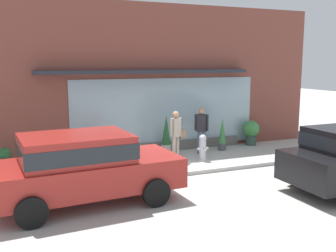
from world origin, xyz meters
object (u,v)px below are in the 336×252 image
Objects in this scene: pedestrian_passerby at (201,127)px; potted_plant_by_entrance at (105,151)px; potted_plant_doorstep at (222,134)px; fire_hydrant at (203,148)px; pedestrian_with_handbag at (176,132)px; parked_car_red at (82,164)px; potted_plant_window_center at (5,157)px; potted_plant_corner_tall at (251,131)px; potted_plant_near_hydrant at (166,136)px.

potted_plant_by_entrance is at bearing -149.62° from pedestrian_passerby.
pedestrian_passerby is 3.52m from potted_plant_by_entrance.
potted_plant_doorstep is 1.98× the size of potted_plant_by_entrance.
pedestrian_with_handbag is at bearing 161.10° from fire_hydrant.
potted_plant_by_entrance is (1.43, 3.76, -0.62)m from parked_car_red.
pedestrian_with_handbag is 2.46m from potted_plant_doorstep.
fire_hydrant is 6.29m from potted_plant_window_center.
potted_plant_by_entrance is (-3.05, 1.24, -0.12)m from fire_hydrant.
pedestrian_with_handbag is 4.60m from parked_car_red.
fire_hydrant reaches higher than potted_plant_window_center.
potted_plant_by_entrance is at bearing 0.83° from potted_plant_window_center.
potted_plant_by_entrance is at bearing -177.52° from potted_plant_corner_tall.
potted_plant_corner_tall is at bearing 50.99° from pedestrian_passerby.
potted_plant_near_hydrant reaches higher than potted_plant_by_entrance.
potted_plant_near_hydrant is (3.69, 3.83, -0.26)m from parked_car_red.
parked_car_red is 8.47m from potted_plant_corner_tall.
parked_car_red reaches higher than potted_plant_corner_tall.
potted_plant_corner_tall is (9.13, 0.31, 0.14)m from potted_plant_window_center.
potted_plant_corner_tall reaches higher than potted_plant_by_entrance.
pedestrian_passerby is 1.31m from potted_plant_near_hydrant.
pedestrian_passerby is at bearing -3.00° from potted_plant_window_center.
potted_plant_near_hydrant is 2.28m from potted_plant_by_entrance.
potted_plant_doorstep is 4.49m from potted_plant_by_entrance.
parked_car_red is at bearing -164.45° from pedestrian_with_handbag.
pedestrian_passerby is 2.68× the size of potted_plant_by_entrance.
fire_hydrant is 0.72× the size of potted_plant_doorstep.
pedestrian_with_handbag reaches higher than fire_hydrant.
potted_plant_window_center is 9.13m from potted_plant_corner_tall.
pedestrian_with_handbag is 2.49m from potted_plant_by_entrance.
parked_car_red reaches higher than potted_plant_doorstep.
fire_hydrant is at bearing -10.94° from potted_plant_window_center.
potted_plant_corner_tall is (7.44, 4.02, -0.37)m from parked_car_red.
pedestrian_passerby is at bearing 30.97° from parked_car_red.
fire_hydrant is 0.63× the size of potted_plant_near_hydrant.
fire_hydrant is 0.90× the size of potted_plant_corner_tall.
potted_plant_doorstep is at bearing 52.50° from pedestrian_passerby.
fire_hydrant is at bearing -153.09° from potted_plant_corner_tall.
potted_plant_doorstep is at bearing -0.39° from potted_plant_window_center.
potted_plant_near_hydrant is 2.26× the size of potted_plant_by_entrance.
potted_plant_near_hydrant is (5.37, 0.12, 0.25)m from potted_plant_window_center.
fire_hydrant is 1.83m from potted_plant_doorstep.
potted_plant_near_hydrant reaches higher than potted_plant_corner_tall.
pedestrian_with_handbag reaches higher than pedestrian_passerby.
potted_plant_corner_tall reaches higher than fire_hydrant.
potted_plant_corner_tall is at bearing 26.91° from fire_hydrant.
parked_car_red is 4.11m from potted_plant_window_center.
potted_plant_window_center is 5.38m from potted_plant_near_hydrant.
pedestrian_passerby is 5.92m from parked_car_red.
pedestrian_passerby is (1.23, 0.56, 0.01)m from pedestrian_with_handbag.
pedestrian_with_handbag is 0.37× the size of parked_car_red.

